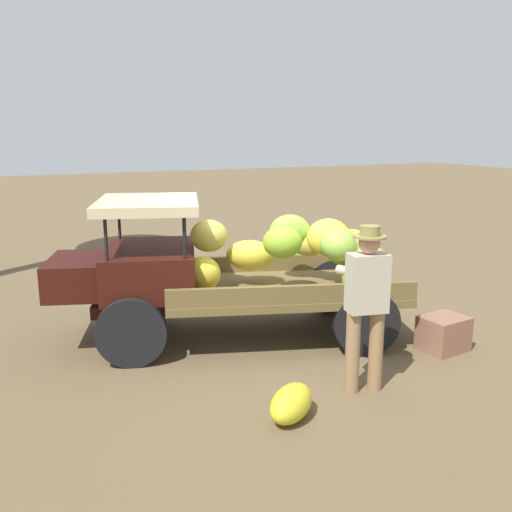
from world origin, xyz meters
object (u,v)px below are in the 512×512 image
truck (228,269)px  loose_banana_bunch (291,403)px  farmer (366,299)px  wooden_crate (443,333)px

truck → loose_banana_bunch: size_ratio=7.59×
farmer → wooden_crate: farmer is taller
truck → loose_banana_bunch: 2.35m
truck → wooden_crate: size_ratio=8.46×
wooden_crate → loose_banana_bunch: wooden_crate is taller
farmer → wooden_crate: bearing=-60.2°
wooden_crate → farmer: bearing=17.8°
truck → farmer: 2.11m
truck → farmer: bearing=127.7°
farmer → loose_banana_bunch: bearing=114.7°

